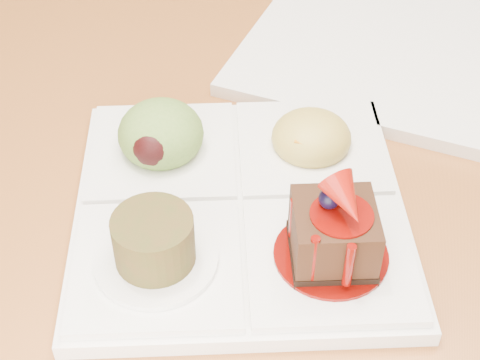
# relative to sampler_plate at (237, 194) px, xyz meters

# --- Properties ---
(ground) EXTENTS (6.00, 6.00, 0.00)m
(ground) POSITION_rel_sampler_plate_xyz_m (0.03, 0.54, -0.77)
(ground) COLOR #573518
(sampler_plate) EXTENTS (0.28, 0.28, 0.09)m
(sampler_plate) POSITION_rel_sampler_plate_xyz_m (0.00, 0.00, 0.00)
(sampler_plate) COLOR white
(sampler_plate) RESTS_ON dining_table
(second_plate) EXTENTS (0.31, 0.31, 0.01)m
(second_plate) POSITION_rel_sampler_plate_xyz_m (0.10, 0.24, -0.01)
(second_plate) COLOR white
(second_plate) RESTS_ON dining_table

